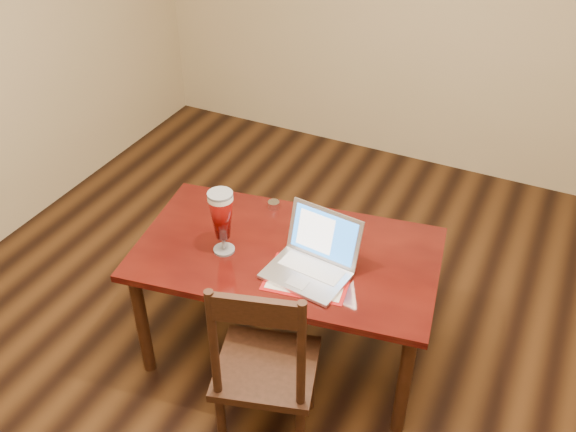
% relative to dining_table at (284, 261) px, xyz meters
% --- Properties ---
extents(ground, '(5.00, 5.00, 0.00)m').
position_rel_dining_table_xyz_m(ground, '(0.18, -0.29, -0.61)').
color(ground, black).
rests_on(ground, ground).
extents(room_shell, '(4.51, 5.01, 2.71)m').
position_rel_dining_table_xyz_m(room_shell, '(0.18, -0.29, 1.15)').
color(room_shell, tan).
rests_on(room_shell, ground).
extents(dining_table, '(1.53, 1.01, 0.99)m').
position_rel_dining_table_xyz_m(dining_table, '(0.00, 0.00, 0.00)').
color(dining_table, '#480E09').
rests_on(dining_table, ground).
extents(dining_chair, '(0.52, 0.51, 1.00)m').
position_rel_dining_table_xyz_m(dining_chair, '(0.16, -0.52, -0.14)').
color(dining_chair, '#33180E').
rests_on(dining_chair, ground).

